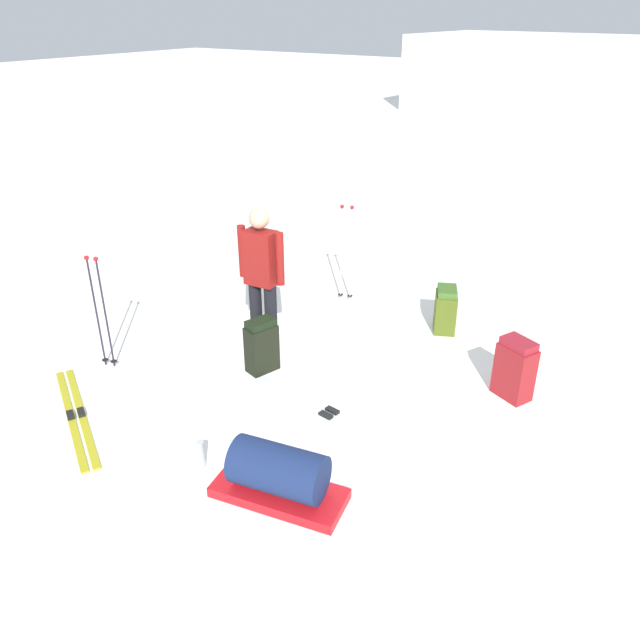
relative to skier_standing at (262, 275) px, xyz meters
name	(u,v)px	position (x,y,z in m)	size (l,w,h in m)	color
ground_plane	(320,378)	(0.85, -0.14, -0.95)	(80.00, 80.00, 0.00)	white
distant_snow_ridge	(603,79)	(-0.36, 18.97, 0.34)	(12.87, 5.00, 2.60)	white
skier_standing	(262,275)	(0.00, 0.00, 0.00)	(0.57, 0.25, 1.70)	black
ski_pair_near	(329,415)	(1.30, -0.66, -0.94)	(1.98, 0.41, 0.05)	silver
ski_pair_far	(76,415)	(-0.74, -2.03, -0.94)	(1.65, 1.03, 0.05)	#AEA31D
backpack_large_dark	(262,346)	(0.23, -0.34, -0.66)	(0.29, 0.37, 0.61)	black
backpack_bright	(515,369)	(2.66, 0.66, -0.64)	(0.43, 0.36, 0.65)	maroon
backpack_small_spare	(445,310)	(1.51, 1.62, -0.68)	(0.38, 0.43, 0.56)	#475617
ski_poles_planted_near	(346,249)	(0.04, 1.71, -0.23)	(0.20, 0.11, 1.31)	#BBAFBA
ski_poles_planted_far	(100,307)	(-1.24, -1.20, -0.24)	(0.17, 0.10, 1.29)	#241E2C
gear_sled	(279,476)	(1.57, -1.82, -0.73)	(1.15, 0.65, 0.49)	red
thermos_bottle	(201,454)	(0.78, -1.89, -0.82)	(0.07, 0.07, 0.26)	#A8B8B8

